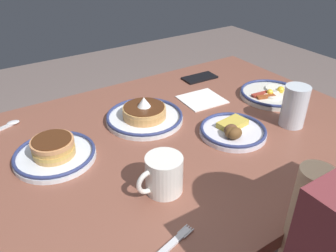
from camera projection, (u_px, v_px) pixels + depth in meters
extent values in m
cube|color=brown|center=(187.00, 136.00, 1.08)|extent=(1.20, 0.90, 0.04)
cylinder|color=brown|center=(224.00, 139.00, 1.75)|extent=(0.08, 0.08, 0.70)
cylinder|color=brown|center=(28.00, 215.00, 1.29)|extent=(0.08, 0.08, 0.70)
cylinder|color=white|center=(55.00, 156.00, 0.94)|extent=(0.23, 0.23, 0.01)
torus|color=navy|center=(55.00, 153.00, 0.93)|extent=(0.22, 0.22, 0.01)
cylinder|color=tan|center=(54.00, 153.00, 0.93)|extent=(0.11, 0.11, 0.01)
cylinder|color=gold|center=(54.00, 149.00, 0.93)|extent=(0.12, 0.12, 0.01)
cylinder|color=gold|center=(53.00, 146.00, 0.92)|extent=(0.11, 0.11, 0.01)
cylinder|color=tan|center=(52.00, 142.00, 0.92)|extent=(0.12, 0.12, 0.01)
cylinder|color=#4C2814|center=(52.00, 140.00, 0.91)|extent=(0.11, 0.11, 0.00)
cylinder|color=silver|center=(271.00, 95.00, 1.27)|extent=(0.23, 0.23, 0.01)
torus|color=navy|center=(272.00, 92.00, 1.27)|extent=(0.23, 0.23, 0.01)
cylinder|color=white|center=(275.00, 89.00, 1.30)|extent=(0.07, 0.07, 0.01)
sphere|color=yellow|center=(281.00, 90.00, 1.28)|extent=(0.03, 0.03, 0.03)
cylinder|color=white|center=(272.00, 95.00, 1.25)|extent=(0.06, 0.06, 0.01)
sphere|color=yellow|center=(270.00, 92.00, 1.26)|extent=(0.02, 0.02, 0.02)
cube|color=#9C3224|center=(261.00, 94.00, 1.26)|extent=(0.08, 0.03, 0.01)
cube|color=#93431E|center=(266.00, 96.00, 1.24)|extent=(0.07, 0.04, 0.01)
cylinder|color=white|center=(145.00, 119.00, 1.12)|extent=(0.26, 0.26, 0.01)
torus|color=navy|center=(144.00, 115.00, 1.12)|extent=(0.25, 0.25, 0.01)
cylinder|color=tan|center=(144.00, 115.00, 1.12)|extent=(0.14, 0.14, 0.01)
cylinder|color=tan|center=(144.00, 112.00, 1.11)|extent=(0.14, 0.14, 0.01)
cylinder|color=tan|center=(144.00, 109.00, 1.10)|extent=(0.14, 0.14, 0.01)
cylinder|color=#4C2814|center=(144.00, 107.00, 1.10)|extent=(0.13, 0.13, 0.00)
cone|color=white|center=(144.00, 102.00, 1.09)|extent=(0.04, 0.04, 0.03)
cylinder|color=white|center=(233.00, 132.00, 1.05)|extent=(0.21, 0.21, 0.01)
torus|color=navy|center=(233.00, 129.00, 1.04)|extent=(0.20, 0.20, 0.01)
cube|color=gold|center=(232.00, 124.00, 1.06)|extent=(0.10, 0.07, 0.02)
ellipsoid|color=brown|center=(235.00, 133.00, 1.00)|extent=(0.04, 0.03, 0.03)
ellipsoid|color=brown|center=(231.00, 130.00, 1.02)|extent=(0.05, 0.03, 0.03)
ellipsoid|color=brown|center=(232.00, 132.00, 1.00)|extent=(0.04, 0.03, 0.03)
ellipsoid|color=brown|center=(235.00, 133.00, 1.00)|extent=(0.05, 0.04, 0.04)
cylinder|color=white|center=(164.00, 174.00, 0.81)|extent=(0.09, 0.09, 0.10)
torus|color=white|center=(148.00, 182.00, 0.79)|extent=(0.07, 0.02, 0.07)
cylinder|color=brown|center=(164.00, 164.00, 0.79)|extent=(0.08, 0.08, 0.01)
cylinder|color=silver|center=(294.00, 106.00, 1.07)|extent=(0.08, 0.08, 0.14)
cylinder|color=black|center=(293.00, 112.00, 1.08)|extent=(0.07, 0.07, 0.09)
cube|color=black|center=(200.00, 78.00, 1.43)|extent=(0.15, 0.08, 0.01)
cube|color=white|center=(202.00, 99.00, 1.26)|extent=(0.16, 0.15, 0.00)
cube|color=silver|center=(189.00, 233.00, 0.71)|extent=(0.03, 0.01, 0.00)
cube|color=silver|center=(187.00, 232.00, 0.72)|extent=(0.03, 0.01, 0.00)
cube|color=silver|center=(185.00, 230.00, 0.72)|extent=(0.03, 0.01, 0.00)
cube|color=silver|center=(182.00, 229.00, 0.72)|extent=(0.03, 0.01, 0.00)
ellipsoid|color=silver|center=(13.00, 123.00, 1.10)|extent=(0.04, 0.03, 0.01)
cylinder|color=#D4B187|center=(305.00, 220.00, 0.70)|extent=(0.07, 0.07, 0.26)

